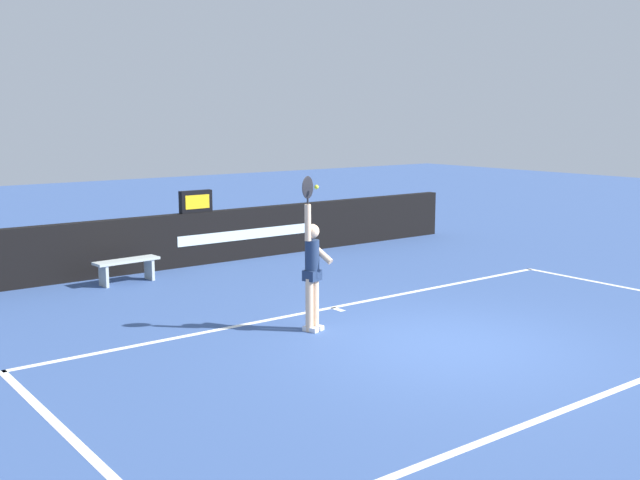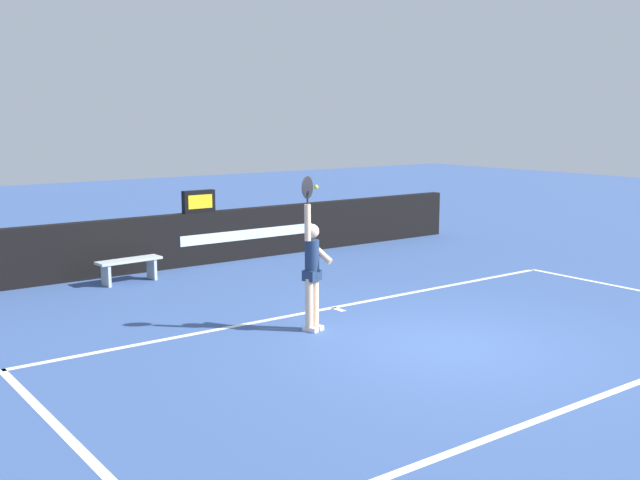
{
  "view_description": "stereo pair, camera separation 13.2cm",
  "coord_description": "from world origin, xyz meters",
  "views": [
    {
      "loc": [
        -7.82,
        -7.19,
        3.25
      ],
      "look_at": [
        -0.89,
        1.87,
        1.37
      ],
      "focal_mm": 42.45,
      "sensor_mm": 36.0,
      "label": 1
    },
    {
      "loc": [
        -7.71,
        -7.27,
        3.25
      ],
      "look_at": [
        -0.89,
        1.87,
        1.37
      ],
      "focal_mm": 42.45,
      "sensor_mm": 36.0,
      "label": 2
    }
  ],
  "objects": [
    {
      "name": "courtside_bench_near",
      "position": [
        -2.0,
        6.67,
        0.35
      ],
      "size": [
        1.32,
        0.46,
        0.47
      ],
      "color": "#B3BCB8",
      "rests_on": "ground"
    },
    {
      "name": "tennis_ball",
      "position": [
        -1.12,
        1.66,
        2.22
      ],
      "size": [
        0.07,
        0.07,
        0.07
      ],
      "color": "yellow"
    },
    {
      "name": "back_wall",
      "position": [
        0.0,
        7.51,
        0.58
      ],
      "size": [
        14.7,
        0.25,
        1.16
      ],
      "color": "black",
      "rests_on": "ground"
    },
    {
      "name": "court_lines",
      "position": [
        0.0,
        0.14,
        0.0
      ],
      "size": [
        10.95,
        5.28,
        0.0
      ],
      "color": "white",
      "rests_on": "ground"
    },
    {
      "name": "tennis_player",
      "position": [
        -1.1,
        1.79,
        0.98
      ],
      "size": [
        0.49,
        0.47,
        2.38
      ],
      "color": "beige",
      "rests_on": "ground"
    },
    {
      "name": "speed_display",
      "position": [
        -0.01,
        7.51,
        1.4
      ],
      "size": [
        0.74,
        0.17,
        0.48
      ],
      "color": "black",
      "rests_on": "back_wall"
    },
    {
      "name": "ground_plane",
      "position": [
        0.0,
        0.0,
        0.0
      ],
      "size": [
        60.0,
        60.0,
        0.0
      ],
      "primitive_type": "plane",
      "color": "#37538D"
    }
  ]
}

